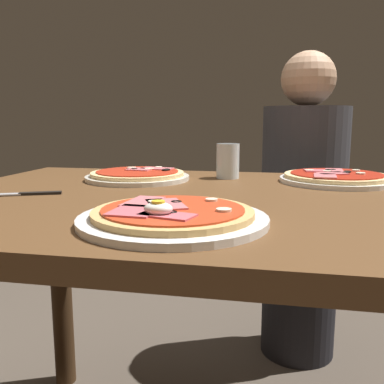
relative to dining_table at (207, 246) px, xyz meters
The scene contains 7 objects.
dining_table is the anchor object (origin of this frame).
pizza_foreground 0.28m from the dining_table, 93.73° to the right, with size 0.31×0.31×0.05m.
pizza_across_left 0.42m from the dining_table, 41.18° to the left, with size 0.29×0.29×0.03m.
pizza_across_right 0.33m from the dining_table, 137.50° to the left, with size 0.29×0.29×0.03m.
water_glass_near 0.33m from the dining_table, 87.85° to the left, with size 0.07×0.07×0.10m.
knife 0.43m from the dining_table, behind, with size 0.19×0.09×0.01m.
diner_person 0.80m from the dining_table, 71.51° to the left, with size 0.32×0.32×1.18m.
Camera 1 is at (0.14, -0.90, 0.94)m, focal length 39.67 mm.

